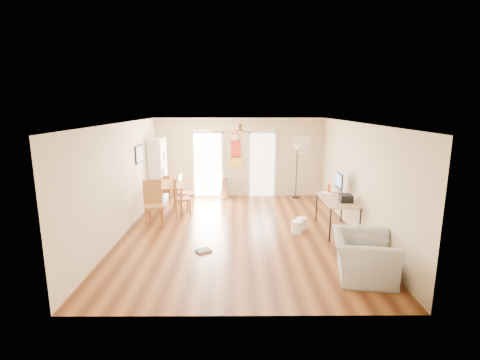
{
  "coord_description": "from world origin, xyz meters",
  "views": [
    {
      "loc": [
        -0.05,
        -8.1,
        2.98
      ],
      "look_at": [
        0.0,
        0.6,
        1.15
      ],
      "focal_mm": 26.48,
      "sensor_mm": 36.0,
      "label": 1
    }
  ],
  "objects_px": {
    "wastebasket_b": "(297,227)",
    "wastebasket_a": "(301,224)",
    "armchair": "(363,256)",
    "computer_desk": "(336,215)",
    "dining_chair_near": "(153,204)",
    "trash_can": "(225,187)",
    "bookshelf": "(158,171)",
    "printer": "(346,198)",
    "dining_chair_right_b": "(182,197)",
    "torchiere_lamp": "(296,172)",
    "dining_chair_right_a": "(186,191)",
    "dining_table": "(166,196)",
    "dining_chair_far": "(165,189)"
  },
  "relations": [
    {
      "from": "armchair",
      "to": "computer_desk",
      "type": "bearing_deg",
      "value": 7.04
    },
    {
      "from": "dining_chair_far",
      "to": "wastebasket_a",
      "type": "relative_size",
      "value": 3.08
    },
    {
      "from": "dining_table",
      "to": "dining_chair_right_a",
      "type": "xyz_separation_m",
      "value": [
        0.55,
        0.23,
        0.09
      ]
    },
    {
      "from": "dining_chair_right_a",
      "to": "trash_can",
      "type": "distance_m",
      "value": 1.59
    },
    {
      "from": "torchiere_lamp",
      "to": "wastebasket_b",
      "type": "xyz_separation_m",
      "value": [
        -0.51,
        -3.32,
        -0.72
      ]
    },
    {
      "from": "dining_chair_near",
      "to": "trash_can",
      "type": "height_order",
      "value": "dining_chair_near"
    },
    {
      "from": "computer_desk",
      "to": "dining_chair_right_a",
      "type": "bearing_deg",
      "value": 152.73
    },
    {
      "from": "torchiere_lamp",
      "to": "trash_can",
      "type": "bearing_deg",
      "value": -179.51
    },
    {
      "from": "trash_can",
      "to": "torchiere_lamp",
      "type": "relative_size",
      "value": 0.42
    },
    {
      "from": "trash_can",
      "to": "armchair",
      "type": "bearing_deg",
      "value": -64.54
    },
    {
      "from": "torchiere_lamp",
      "to": "armchair",
      "type": "height_order",
      "value": "torchiere_lamp"
    },
    {
      "from": "printer",
      "to": "wastebasket_b",
      "type": "relative_size",
      "value": 1.09
    },
    {
      "from": "dining_chair_right_b",
      "to": "armchair",
      "type": "distance_m",
      "value": 5.24
    },
    {
      "from": "wastebasket_b",
      "to": "wastebasket_a",
      "type": "bearing_deg",
      "value": 59.37
    },
    {
      "from": "dining_chair_right_b",
      "to": "wastebasket_b",
      "type": "relative_size",
      "value": 3.48
    },
    {
      "from": "dining_chair_far",
      "to": "wastebasket_b",
      "type": "bearing_deg",
      "value": 143.57
    },
    {
      "from": "dining_chair_right_b",
      "to": "printer",
      "type": "xyz_separation_m",
      "value": [
        4.05,
        -1.53,
        0.36
      ]
    },
    {
      "from": "dining_chair_right_b",
      "to": "computer_desk",
      "type": "relative_size",
      "value": 0.7
    },
    {
      "from": "dining_chair_right_b",
      "to": "computer_desk",
      "type": "height_order",
      "value": "dining_chair_right_b"
    },
    {
      "from": "dining_chair_right_b",
      "to": "wastebasket_b",
      "type": "bearing_deg",
      "value": -134.69
    },
    {
      "from": "computer_desk",
      "to": "wastebasket_a",
      "type": "xyz_separation_m",
      "value": [
        -0.83,
        0.09,
        -0.25
      ]
    },
    {
      "from": "armchair",
      "to": "dining_chair_far",
      "type": "bearing_deg",
      "value": 53.95
    },
    {
      "from": "bookshelf",
      "to": "trash_can",
      "type": "distance_m",
      "value": 2.22
    },
    {
      "from": "bookshelf",
      "to": "dining_chair_right_b",
      "type": "distance_m",
      "value": 1.69
    },
    {
      "from": "dining_chair_near",
      "to": "torchiere_lamp",
      "type": "relative_size",
      "value": 0.65
    },
    {
      "from": "wastebasket_b",
      "to": "dining_chair_near",
      "type": "bearing_deg",
      "value": 170.72
    },
    {
      "from": "dining_chair_right_a",
      "to": "wastebasket_a",
      "type": "distance_m",
      "value": 3.67
    },
    {
      "from": "trash_can",
      "to": "armchair",
      "type": "xyz_separation_m",
      "value": [
        2.62,
        -5.5,
        0.01
      ]
    },
    {
      "from": "dining_chair_right_b",
      "to": "dining_chair_near",
      "type": "distance_m",
      "value": 1.05
    },
    {
      "from": "dining_chair_near",
      "to": "trash_can",
      "type": "distance_m",
      "value": 3.22
    },
    {
      "from": "bookshelf",
      "to": "dining_chair_near",
      "type": "height_order",
      "value": "bookshelf"
    },
    {
      "from": "torchiere_lamp",
      "to": "armchair",
      "type": "relative_size",
      "value": 1.48
    },
    {
      "from": "dining_table",
      "to": "bookshelf",
      "type": "bearing_deg",
      "value": 114.89
    },
    {
      "from": "computer_desk",
      "to": "wastebasket_b",
      "type": "xyz_separation_m",
      "value": [
        -0.98,
        -0.17,
        -0.25
      ]
    },
    {
      "from": "dining_table",
      "to": "dining_chair_far",
      "type": "bearing_deg",
      "value": 102.11
    },
    {
      "from": "bookshelf",
      "to": "dining_chair_right_b",
      "type": "relative_size",
      "value": 1.92
    },
    {
      "from": "bookshelf",
      "to": "dining_chair_far",
      "type": "relative_size",
      "value": 2.2
    },
    {
      "from": "dining_chair_right_a",
      "to": "wastebasket_a",
      "type": "relative_size",
      "value": 3.34
    },
    {
      "from": "dining_chair_right_a",
      "to": "wastebasket_b",
      "type": "relative_size",
      "value": 3.3
    },
    {
      "from": "dining_chair_right_b",
      "to": "printer",
      "type": "height_order",
      "value": "dining_chair_right_b"
    },
    {
      "from": "dining_table",
      "to": "dining_chair_right_a",
      "type": "bearing_deg",
      "value": 22.89
    },
    {
      "from": "bookshelf",
      "to": "printer",
      "type": "distance_m",
      "value": 5.74
    },
    {
      "from": "dining_chair_near",
      "to": "armchair",
      "type": "xyz_separation_m",
      "value": [
        4.33,
        -2.78,
        -0.18
      ]
    },
    {
      "from": "wastebasket_a",
      "to": "dining_chair_right_a",
      "type": "bearing_deg",
      "value": 148.07
    },
    {
      "from": "dining_chair_near",
      "to": "wastebasket_a",
      "type": "xyz_separation_m",
      "value": [
        3.68,
        -0.32,
        -0.42
      ]
    },
    {
      "from": "dining_chair_near",
      "to": "wastebasket_b",
      "type": "bearing_deg",
      "value": -25.58
    },
    {
      "from": "dining_chair_far",
      "to": "computer_desk",
      "type": "height_order",
      "value": "dining_chair_far"
    },
    {
      "from": "dining_chair_right_a",
      "to": "wastebasket_b",
      "type": "bearing_deg",
      "value": -120.09
    },
    {
      "from": "dining_chair_far",
      "to": "printer",
      "type": "height_order",
      "value": "printer"
    },
    {
      "from": "dining_chair_right_a",
      "to": "dining_chair_near",
      "type": "relative_size",
      "value": 0.87
    }
  ]
}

